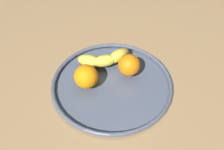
% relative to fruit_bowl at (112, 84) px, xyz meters
% --- Properties ---
extents(ground_plane, '(1.44, 1.44, 0.04)m').
position_rel_fruit_bowl_xyz_m(ground_plane, '(0.00, 0.00, -0.03)').
color(ground_plane, '#9B7951').
extents(fruit_bowl, '(0.36, 0.36, 0.02)m').
position_rel_fruit_bowl_xyz_m(fruit_bowl, '(0.00, 0.00, 0.00)').
color(fruit_bowl, '#4C5567').
rests_on(fruit_bowl, ground_plane).
extents(banana, '(0.17, 0.09, 0.04)m').
position_rel_fruit_bowl_xyz_m(banana, '(0.02, 0.08, 0.03)').
color(banana, yellow).
rests_on(banana, fruit_bowl).
extents(orange_front_left, '(0.07, 0.07, 0.07)m').
position_rel_fruit_bowl_xyz_m(orange_front_left, '(-0.07, 0.03, 0.04)').
color(orange_front_left, orange).
rests_on(orange_front_left, fruit_bowl).
extents(orange_back_left, '(0.07, 0.07, 0.07)m').
position_rel_fruit_bowl_xyz_m(orange_back_left, '(0.06, 0.01, 0.04)').
color(orange_back_left, orange).
rests_on(orange_back_left, fruit_bowl).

